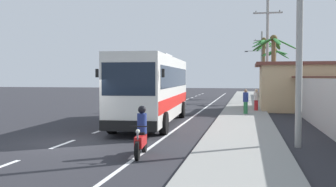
% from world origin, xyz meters
% --- Properties ---
extents(ground_plane, '(160.00, 160.00, 0.00)m').
position_xyz_m(ground_plane, '(0.00, 0.00, 0.00)').
color(ground_plane, '#28282D').
extents(sidewalk_kerb, '(3.20, 90.00, 0.14)m').
position_xyz_m(sidewalk_kerb, '(6.80, 10.00, 0.07)').
color(sidewalk_kerb, gray).
rests_on(sidewalk_kerb, ground).
extents(lane_markings, '(3.64, 71.00, 0.01)m').
position_xyz_m(lane_markings, '(2.20, 14.44, 0.00)').
color(lane_markings, white).
rests_on(lane_markings, ground).
extents(boundary_wall, '(0.24, 60.00, 2.53)m').
position_xyz_m(boundary_wall, '(10.60, 14.00, 1.27)').
color(boundary_wall, '#B2B2AD').
rests_on(boundary_wall, ground).
extents(coach_bus_foreground, '(3.37, 11.63, 3.95)m').
position_xyz_m(coach_bus_foreground, '(1.86, 6.86, 2.05)').
color(coach_bus_foreground, silver).
rests_on(coach_bus_foreground, ground).
extents(motorcycle_beside_bus, '(0.56, 1.96, 1.65)m').
position_xyz_m(motorcycle_beside_bus, '(3.57, -1.79, 0.67)').
color(motorcycle_beside_bus, black).
rests_on(motorcycle_beside_bus, ground).
extents(pedestrian_near_kerb, '(0.36, 0.36, 1.60)m').
position_xyz_m(pedestrian_near_kerb, '(7.64, 15.27, 0.97)').
color(pedestrian_near_kerb, red).
rests_on(pedestrian_near_kerb, sidewalk_kerb).
extents(pedestrian_midwalk, '(0.36, 0.36, 1.65)m').
position_xyz_m(pedestrian_midwalk, '(6.88, 12.41, 1.00)').
color(pedestrian_midwalk, '#2D7A47').
rests_on(pedestrian_midwalk, sidewalk_kerb).
extents(utility_pole_nearest, '(3.77, 0.24, 9.15)m').
position_xyz_m(utility_pole_nearest, '(8.74, 0.87, 4.88)').
color(utility_pole_nearest, '#9E9E99').
rests_on(utility_pole_nearest, ground).
extents(utility_pole_mid, '(2.50, 0.24, 9.69)m').
position_xyz_m(utility_pole_mid, '(8.67, 20.59, 5.06)').
color(utility_pole_mid, '#9E9E99').
rests_on(utility_pole_mid, ground).
extents(utility_pole_far, '(3.40, 0.24, 8.91)m').
position_xyz_m(utility_pole_far, '(8.80, 40.30, 4.74)').
color(utility_pole_far, '#9E9E99').
rests_on(utility_pole_far, ground).
extents(palm_nearest, '(2.83, 3.08, 5.51)m').
position_xyz_m(palm_nearest, '(9.64, 25.62, 4.10)').
color(palm_nearest, brown).
rests_on(palm_nearest, ground).
extents(palm_second, '(3.04, 2.99, 6.87)m').
position_xyz_m(palm_second, '(8.97, 35.57, 4.85)').
color(palm_second, brown).
rests_on(palm_second, ground).
extents(palm_third, '(2.55, 2.82, 6.84)m').
position_xyz_m(palm_third, '(8.67, 28.05, 4.71)').
color(palm_third, brown).
rests_on(palm_third, ground).
extents(palm_fourth, '(3.66, 3.96, 5.85)m').
position_xyz_m(palm_fourth, '(8.92, 16.57, 4.09)').
color(palm_fourth, brown).
rests_on(palm_fourth, ground).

